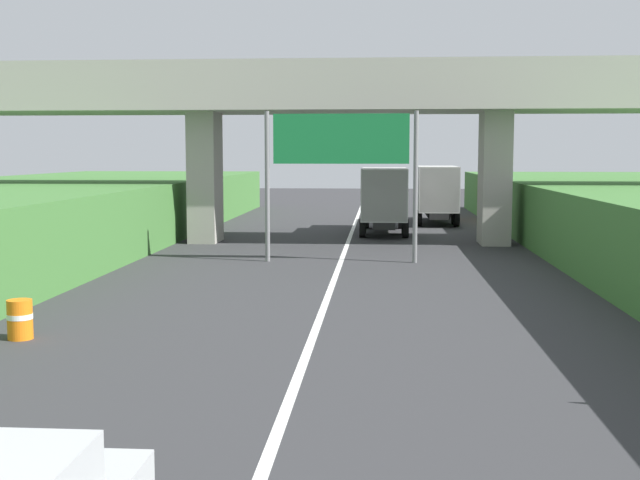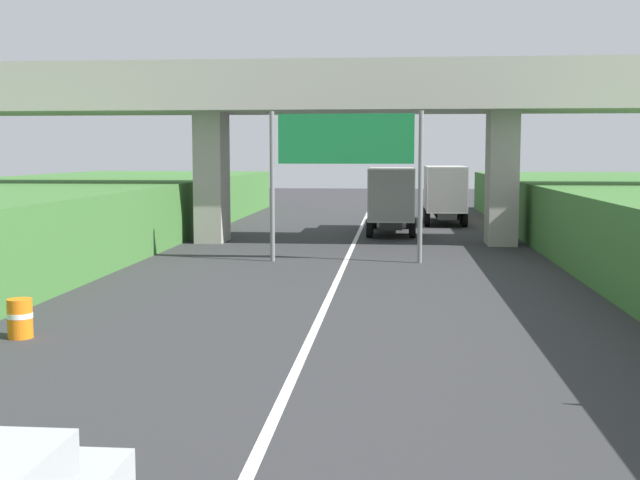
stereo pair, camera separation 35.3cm
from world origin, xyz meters
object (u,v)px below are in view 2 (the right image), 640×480
overhead_highway_sign (346,150)px  truck_orange (444,191)px  truck_black (391,197)px  construction_barrel_2 (20,318)px

overhead_highway_sign → truck_orange: overhead_highway_sign is taller
truck_black → construction_barrel_2: (-8.29, -25.55, -1.47)m
truck_black → construction_barrel_2: truck_black is taller
truck_orange → construction_barrel_2: (-11.41, -32.10, -1.47)m
truck_black → truck_orange: bearing=64.6°
truck_orange → overhead_highway_sign: bearing=-104.8°
truck_orange → construction_barrel_2: bearing=-109.6°
truck_orange → construction_barrel_2: size_ratio=8.11×
overhead_highway_sign → construction_barrel_2: 15.80m
truck_orange → construction_barrel_2: truck_orange is taller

